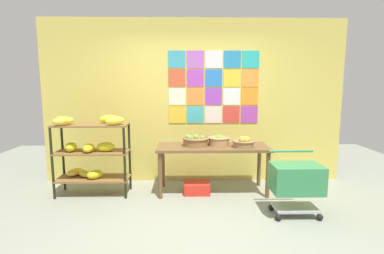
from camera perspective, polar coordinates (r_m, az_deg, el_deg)
The scene contains 9 objects.
ground at distance 3.66m, azimuth 1.00°, elevation -18.42°, with size 9.24×9.24×0.00m, color gray.
back_wall_with_art at distance 4.93m, azimuth 0.38°, elevation 5.01°, with size 5.03×0.07×2.72m.
banana_shelf_unit at distance 4.60m, azimuth -19.55°, elevation -3.94°, with size 1.07×0.55×1.20m.
display_table at distance 4.47m, azimuth 4.08°, elevation -4.80°, with size 1.69×0.63×0.72m.
fruit_basket_centre at distance 4.41m, azimuth 10.08°, elevation -2.96°, with size 0.33×0.33×0.17m.
fruit_basket_right at distance 4.44m, azimuth 0.67°, elevation -2.70°, with size 0.41×0.41×0.18m.
fruit_basket_back_right at distance 4.50m, azimuth 5.24°, elevation -2.66°, with size 0.33×0.33×0.16m.
produce_crate_under_table at distance 4.58m, azimuth 0.95°, elevation -11.69°, with size 0.39×0.35×0.17m, color red.
shopping_cart at distance 3.94m, azimuth 19.68°, elevation -9.82°, with size 0.61×0.44×0.79m.
Camera 1 is at (-0.13, -3.27, 1.64)m, focal length 27.30 mm.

